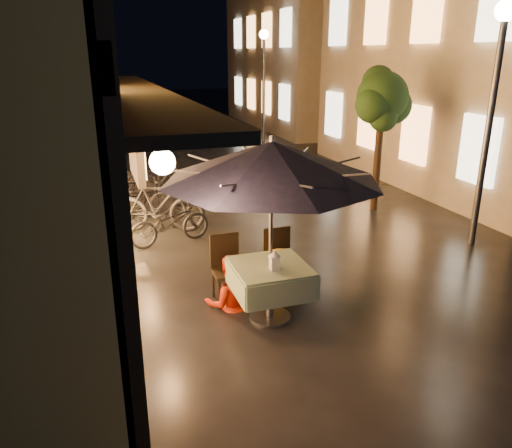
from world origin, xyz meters
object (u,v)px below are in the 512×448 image
object	(u,v)px
person_orange	(229,257)
cafe_table	(270,279)
streetlamp_near	(495,83)
patio_umbrella	(271,162)
table_lantern	(274,259)
person_yellow	(280,251)
bicycle_0	(170,223)

from	to	relation	value
person_orange	cafe_table	bearing A→B (deg)	135.50
streetlamp_near	patio_umbrella	distance (m)	4.83
table_lantern	person_yellow	bearing A→B (deg)	63.17
patio_umbrella	person_orange	xyz separation A→B (m)	(-0.41, 0.53, -1.41)
streetlamp_near	cafe_table	size ratio (longest dim) A/B	4.27
streetlamp_near	person_yellow	xyz separation A→B (m)	(-4.21, -0.92, -2.18)
streetlamp_near	cafe_table	world-z (taller)	streetlamp_near
streetlamp_near	bicycle_0	xyz separation A→B (m)	(-5.38, 1.76, -2.51)
table_lantern	streetlamp_near	bearing A→B (deg)	19.27
patio_umbrella	table_lantern	bearing A→B (deg)	-90.00
cafe_table	bicycle_0	world-z (taller)	bicycle_0
streetlamp_near	person_orange	size ratio (longest dim) A/B	2.86
patio_umbrella	table_lantern	size ratio (longest dim) A/B	11.10
table_lantern	person_orange	distance (m)	0.81
cafe_table	table_lantern	xyz separation A→B (m)	(-0.00, -0.15, 0.33)
table_lantern	cafe_table	bearing A→B (deg)	90.00
patio_umbrella	bicycle_0	size ratio (longest dim) A/B	1.77
cafe_table	person_yellow	bearing A→B (deg)	57.10
cafe_table	table_lantern	size ratio (longest dim) A/B	3.96
person_orange	bicycle_0	size ratio (longest dim) A/B	0.94
cafe_table	person_yellow	world-z (taller)	person_yellow
table_lantern	bicycle_0	distance (m)	3.49
patio_umbrella	person_yellow	xyz separation A→B (m)	(0.34, 0.52, -1.41)
streetlamp_near	person_yellow	size ratio (longest dim) A/B	2.88
table_lantern	person_yellow	world-z (taller)	person_yellow
person_orange	bicycle_0	xyz separation A→B (m)	(-0.42, 2.67, -0.33)
person_orange	patio_umbrella	bearing A→B (deg)	135.50
cafe_table	bicycle_0	size ratio (longest dim) A/B	0.63
cafe_table	person_orange	xyz separation A→B (m)	(-0.41, 0.53, 0.15)
streetlamp_near	table_lantern	size ratio (longest dim) A/B	16.92
person_yellow	bicycle_0	distance (m)	2.94
person_orange	streetlamp_near	bearing A→B (deg)	-161.95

